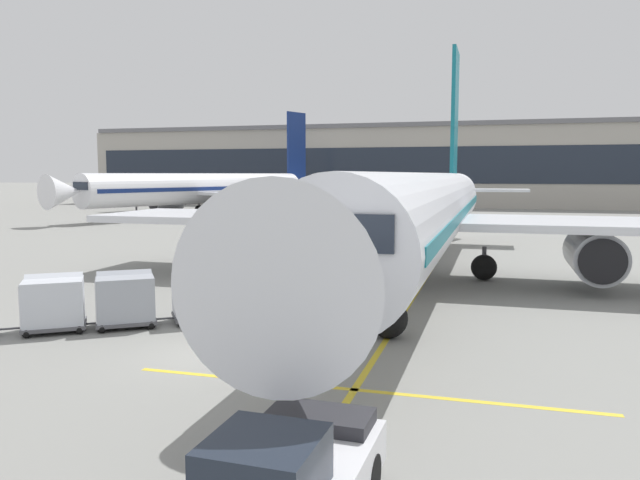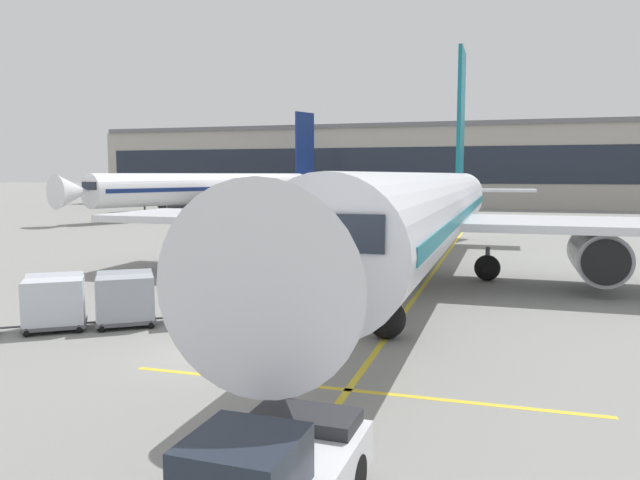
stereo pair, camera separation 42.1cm
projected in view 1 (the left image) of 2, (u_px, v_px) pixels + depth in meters
The scene contains 16 objects.
ground_plane at pixel (211, 354), 18.05m from camera, with size 600.00×600.00×0.00m, color gray.
parked_airplane at pixel (428, 212), 30.27m from camera, with size 34.51×44.32×14.69m.
belt_loader at pixel (289, 289), 23.96m from camera, with size 5.13×4.13×2.78m.
baggage_cart_lead at pixel (201, 294), 22.08m from camera, with size 2.69×2.46×1.91m.
baggage_cart_second at pixel (125, 298), 21.30m from camera, with size 2.69×2.46×1.91m.
baggage_cart_third at pixel (54, 302), 20.67m from camera, with size 2.69×2.46×1.91m.
ground_crew_by_loader at pixel (259, 292), 22.38m from camera, with size 0.51×0.40×1.74m.
ground_crew_by_carts at pixel (267, 282), 24.46m from camera, with size 0.37×0.54×1.74m.
ground_crew_marshaller at pixel (237, 297), 21.48m from camera, with size 0.52×0.39×1.74m.
safety_cone_engine_keepout at pixel (290, 278), 29.20m from camera, with size 0.68×0.68×0.77m.
safety_cone_wingtip at pixel (290, 270), 31.37m from camera, with size 0.69×0.69×0.78m.
safety_cone_nose_mark at pixel (259, 284), 27.74m from camera, with size 0.58×0.58×0.66m.
apron_guidance_line_lead_in at pixel (423, 283), 29.87m from camera, with size 0.20×110.00×0.01m.
apron_guidance_line_stop_bar at pixel (358, 390), 15.08m from camera, with size 12.00×0.20×0.01m.
terminal_building at pixel (438, 166), 102.81m from camera, with size 122.11×15.30×13.44m.
distant_airplane at pixel (208, 189), 77.90m from camera, with size 33.86×41.95×14.43m.
Camera 1 is at (7.86, -16.05, 5.31)m, focal length 34.30 mm.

